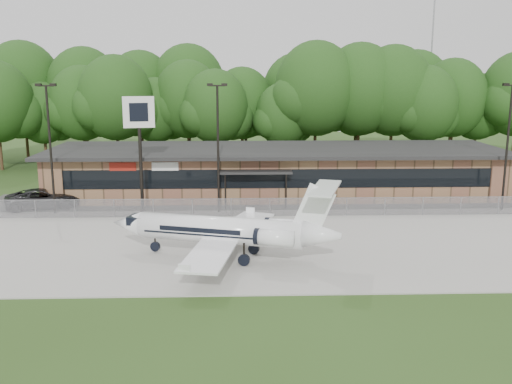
{
  "coord_description": "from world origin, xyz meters",
  "views": [
    {
      "loc": [
        -3.45,
        -27.94,
        11.03
      ],
      "look_at": [
        -2.17,
        12.0,
        2.64
      ],
      "focal_mm": 40.0,
      "sensor_mm": 36.0,
      "label": 1
    }
  ],
  "objects_px": {
    "terminal": "(275,170)",
    "business_jet": "(228,232)",
    "suv": "(43,199)",
    "pole_sign": "(139,125)"
  },
  "relations": [
    {
      "from": "terminal",
      "to": "suv",
      "type": "height_order",
      "value": "terminal"
    },
    {
      "from": "suv",
      "to": "business_jet",
      "type": "bearing_deg",
      "value": -149.98
    },
    {
      "from": "suv",
      "to": "pole_sign",
      "type": "distance_m",
      "value": 10.67
    },
    {
      "from": "terminal",
      "to": "pole_sign",
      "type": "bearing_deg",
      "value": -147.28
    },
    {
      "from": "business_jet",
      "to": "pole_sign",
      "type": "height_order",
      "value": "pole_sign"
    },
    {
      "from": "business_jet",
      "to": "suv",
      "type": "xyz_separation_m",
      "value": [
        -15.53,
        13.69,
        -0.91
      ]
    },
    {
      "from": "terminal",
      "to": "pole_sign",
      "type": "xyz_separation_m",
      "value": [
        -11.12,
        -7.15,
        4.89
      ]
    },
    {
      "from": "business_jet",
      "to": "suv",
      "type": "bearing_deg",
      "value": 155.05
    },
    {
      "from": "suv",
      "to": "pole_sign",
      "type": "bearing_deg",
      "value": -120.34
    },
    {
      "from": "terminal",
      "to": "business_jet",
      "type": "relative_size",
      "value": 2.87
    }
  ]
}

